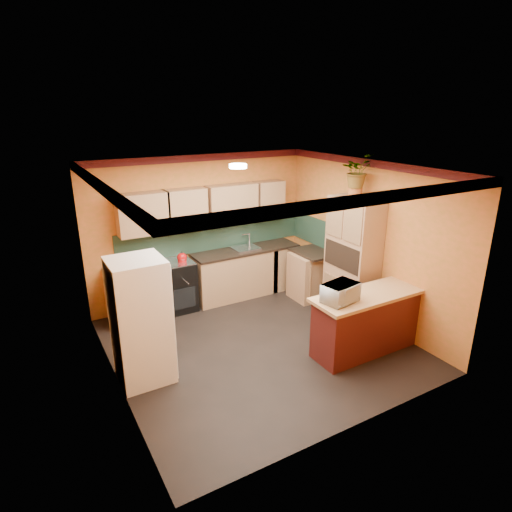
{
  "coord_description": "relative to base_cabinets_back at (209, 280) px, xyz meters",
  "views": [
    {
      "loc": [
        -2.92,
        -5.01,
        3.46
      ],
      "look_at": [
        0.22,
        0.45,
        1.28
      ],
      "focal_mm": 30.0,
      "sensor_mm": 36.0,
      "label": 1
    }
  ],
  "objects": [
    {
      "name": "fern",
      "position": [
        1.86,
        -1.71,
        2.09
      ],
      "size": [
        0.56,
        0.51,
        0.53
      ],
      "primitive_type": "imported",
      "rotation": [
        0.0,
        0.0,
        0.21
      ],
      "color": "tan",
      "rests_on": "fern_pot"
    },
    {
      "name": "base_cabinets_right",
      "position": [
        1.81,
        -0.77,
        0.0
      ],
      "size": [
        0.6,
        0.8,
        0.88
      ],
      "primitive_type": "cube",
      "color": "tan",
      "rests_on": "ground"
    },
    {
      "name": "sink",
      "position": [
        0.78,
        0.0,
        0.5
      ],
      "size": [
        0.48,
        0.4,
        0.03
      ],
      "primitive_type": "cube",
      "color": "silver",
      "rests_on": "countertop_back"
    },
    {
      "name": "pantry",
      "position": [
        1.86,
        -1.76,
        0.61
      ],
      "size": [
        0.48,
        0.9,
        2.1
      ],
      "primitive_type": "cube",
      "color": "tan",
      "rests_on": "ground"
    },
    {
      "name": "kettle",
      "position": [
        -0.52,
        -0.05,
        0.56
      ],
      "size": [
        0.21,
        0.21,
        0.18
      ],
      "primitive_type": null,
      "rotation": [
        0.0,
        0.0,
        -0.24
      ],
      "color": "#B00B0D",
      "rests_on": "stove"
    },
    {
      "name": "microwave",
      "position": [
        0.77,
        -2.73,
        0.63
      ],
      "size": [
        0.55,
        0.42,
        0.27
      ],
      "primitive_type": "imported",
      "rotation": [
        0.0,
        0.0,
        0.2
      ],
      "color": "white",
      "rests_on": "bar_top"
    },
    {
      "name": "room_shell",
      "position": [
        0.03,
        -1.52,
        1.65
      ],
      "size": [
        4.24,
        4.24,
        2.72
      ],
      "color": "black",
      "rests_on": "ground"
    },
    {
      "name": "fridge",
      "position": [
        -1.74,
        -1.77,
        0.41
      ],
      "size": [
        0.68,
        0.66,
        1.7
      ],
      "primitive_type": "cube",
      "color": "white",
      "rests_on": "ground"
    },
    {
      "name": "base_cabinets_back",
      "position": [
        0.0,
        0.0,
        0.0
      ],
      "size": [
        3.65,
        0.6,
        0.88
      ],
      "primitive_type": "cube",
      "color": "tan",
      "rests_on": "ground"
    },
    {
      "name": "countertop_back",
      "position": [
        0.0,
        -0.0,
        0.46
      ],
      "size": [
        3.65,
        0.62,
        0.04
      ],
      "primitive_type": "cube",
      "color": "black",
      "rests_on": "base_cabinets_back"
    },
    {
      "name": "breakfast_bar",
      "position": [
        1.39,
        -2.73,
        0.0
      ],
      "size": [
        1.8,
        0.55,
        0.88
      ],
      "primitive_type": "cube",
      "color": "#501912",
      "rests_on": "ground"
    },
    {
      "name": "fern_pot",
      "position": [
        1.86,
        -1.71,
        1.74
      ],
      "size": [
        0.22,
        0.22,
        0.16
      ],
      "primitive_type": "cylinder",
      "color": "#984F24",
      "rests_on": "pantry"
    },
    {
      "name": "bar_top",
      "position": [
        1.39,
        -2.73,
        0.47
      ],
      "size": [
        1.9,
        0.65,
        0.05
      ],
      "primitive_type": "cube",
      "color": "tan",
      "rests_on": "breakfast_bar"
    },
    {
      "name": "stove",
      "position": [
        -0.62,
        -0.0,
        0.02
      ],
      "size": [
        0.58,
        0.58,
        0.91
      ],
      "primitive_type": "cube",
      "color": "black",
      "rests_on": "ground"
    },
    {
      "name": "countertop_right",
      "position": [
        1.81,
        -0.77,
        0.46
      ],
      "size": [
        0.62,
        0.8,
        0.04
      ],
      "primitive_type": "cube",
      "color": "black",
      "rests_on": "base_cabinets_right"
    }
  ]
}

